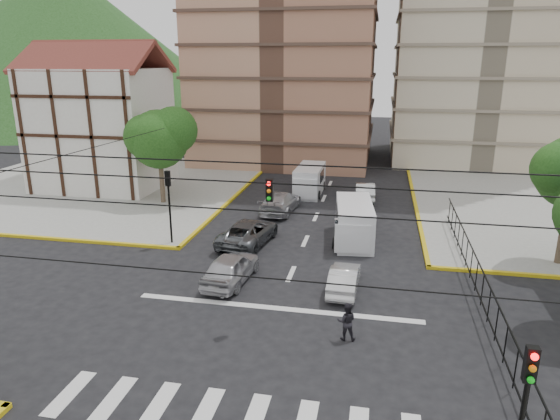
% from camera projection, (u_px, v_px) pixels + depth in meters
% --- Properties ---
extents(ground, '(160.00, 160.00, 0.00)m').
position_uv_depth(ground, '(270.00, 321.00, 21.31)').
color(ground, black).
rests_on(ground, ground).
extents(sidewalk_nw, '(26.00, 26.00, 0.15)m').
position_uv_depth(sidewalk_nw, '(97.00, 185.00, 43.81)').
color(sidewalk_nw, gray).
rests_on(sidewalk_nw, ground).
extents(crosswalk_stripes, '(12.00, 2.40, 0.01)m').
position_uv_depth(crosswalk_stripes, '(230.00, 416.00, 15.68)').
color(crosswalk_stripes, silver).
rests_on(crosswalk_stripes, ground).
extents(stop_line, '(13.00, 0.40, 0.01)m').
position_uv_depth(stop_line, '(276.00, 308.00, 22.43)').
color(stop_line, silver).
rests_on(stop_line, ground).
extents(tudor_building, '(10.80, 8.05, 12.23)m').
position_uv_depth(tudor_building, '(101.00, 127.00, 42.11)').
color(tudor_building, silver).
rests_on(tudor_building, ground).
extents(distant_hill, '(70.00, 70.00, 28.00)m').
position_uv_depth(distant_hill, '(63.00, 40.00, 93.24)').
color(distant_hill, '#1D4517').
rests_on(distant_hill, ground).
extents(park_fence, '(0.10, 22.50, 1.66)m').
position_uv_depth(park_fence, '(474.00, 293.00, 23.83)').
color(park_fence, black).
rests_on(park_fence, ground).
extents(tree_tudor, '(5.39, 4.40, 7.43)m').
position_uv_depth(tree_tudor, '(160.00, 136.00, 37.05)').
color(tree_tudor, '#473828').
rests_on(tree_tudor, ground).
extents(traffic_light_se, '(0.28, 0.22, 4.40)m').
position_uv_depth(traffic_light_se, '(525.00, 401.00, 11.62)').
color(traffic_light_se, black).
rests_on(traffic_light_se, ground).
extents(traffic_light_nw, '(0.28, 0.22, 4.40)m').
position_uv_depth(traffic_light_nw, '(169.00, 195.00, 29.18)').
color(traffic_light_nw, black).
rests_on(traffic_light_nw, ground).
extents(traffic_light_hanging, '(18.00, 9.12, 0.92)m').
position_uv_depth(traffic_light_hanging, '(257.00, 202.00, 17.68)').
color(traffic_light_hanging, black).
rests_on(traffic_light_hanging, ground).
extents(van_right_lane, '(2.65, 5.54, 2.41)m').
position_uv_depth(van_right_lane, '(354.00, 224.00, 30.18)').
color(van_right_lane, silver).
rests_on(van_right_lane, ground).
extents(van_left_lane, '(2.15, 5.13, 2.30)m').
position_uv_depth(van_left_lane, '(309.00, 181.00, 40.92)').
color(van_left_lane, silver).
rests_on(van_left_lane, ground).
extents(car_silver_front_left, '(2.21, 4.63, 1.53)m').
position_uv_depth(car_silver_front_left, '(231.00, 268.00, 24.87)').
color(car_silver_front_left, '#ADACB1').
rests_on(car_silver_front_left, ground).
extents(car_white_front_right, '(1.43, 3.83, 1.25)m').
position_uv_depth(car_white_front_right, '(344.00, 279.00, 23.96)').
color(car_white_front_right, silver).
rests_on(car_white_front_right, ground).
extents(car_grey_mid_left, '(3.11, 5.56, 1.47)m').
position_uv_depth(car_grey_mid_left, '(248.00, 232.00, 30.03)').
color(car_grey_mid_left, '#4F5356').
rests_on(car_grey_mid_left, ground).
extents(car_silver_rear_left, '(2.52, 5.39, 1.52)m').
position_uv_depth(car_silver_rear_left, '(280.00, 202.00, 36.27)').
color(car_silver_rear_left, '#AAAAAE').
rests_on(car_silver_rear_left, ground).
extents(car_darkgrey_mid_right, '(2.04, 4.00, 1.30)m').
position_uv_depth(car_darkgrey_mid_right, '(358.00, 207.00, 35.32)').
color(car_darkgrey_mid_right, '#28282A').
rests_on(car_darkgrey_mid_right, ground).
extents(car_white_rear_right, '(1.67, 4.29, 1.39)m').
position_uv_depth(car_white_rear_right, '(365.00, 191.00, 39.49)').
color(car_white_rear_right, silver).
rests_on(car_white_rear_right, ground).
extents(pedestrian_crosswalk, '(0.81, 0.66, 1.58)m').
position_uv_depth(pedestrian_crosswalk, '(346.00, 321.00, 19.73)').
color(pedestrian_crosswalk, black).
rests_on(pedestrian_crosswalk, ground).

